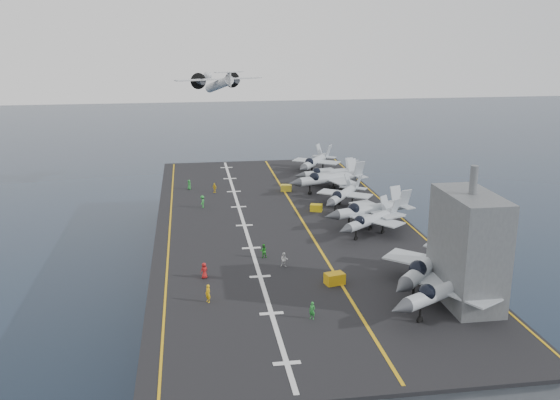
{
  "coord_description": "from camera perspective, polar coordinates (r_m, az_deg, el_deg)",
  "views": [
    {
      "loc": [
        -13.88,
        -88.46,
        39.08
      ],
      "look_at": [
        0.0,
        4.0,
        13.0
      ],
      "focal_mm": 40.0,
      "sensor_mm": 36.0,
      "label": 1
    }
  ],
  "objects": [
    {
      "name": "fighter_jet_4",
      "position": [
        93.85,
        8.39,
        -0.76
      ],
      "size": [
        16.94,
        13.94,
        5.06
      ],
      "primitive_type": null,
      "color": "#8D959B",
      "rests_on": "flight_deck"
    },
    {
      "name": "fighter_jet_8",
      "position": [
        126.39,
        3.22,
        3.59
      ],
      "size": [
        15.62,
        17.06,
        4.93
      ],
      "primitive_type": null,
      "color": "#9CA5AD",
      "rests_on": "flight_deck"
    },
    {
      "name": "crew_1",
      "position": [
        68.15,
        -6.6,
        -8.49
      ],
      "size": [
        1.31,
        1.44,
        2.0
      ],
      "primitive_type": "imported",
      "color": "yellow",
      "rests_on": "flight_deck"
    },
    {
      "name": "tow_cart_b",
      "position": [
        100.36,
        3.33,
        -0.71
      ],
      "size": [
        2.18,
        1.77,
        1.13
      ],
      "primitive_type": null,
      "color": "yellow",
      "rests_on": "flight_deck"
    },
    {
      "name": "tow_cart_a",
      "position": [
        72.63,
        5.02,
        -7.17
      ],
      "size": [
        2.46,
        1.9,
        1.31
      ],
      "primitive_type": null,
      "color": "#CB960E",
      "rests_on": "flight_deck"
    },
    {
      "name": "landing_centerline",
      "position": [
        93.32,
        -3.28,
        -2.33
      ],
      "size": [
        0.5,
        90.0,
        0.02
      ],
      "primitive_type": "cube",
      "color": "silver",
      "rests_on": "flight_deck"
    },
    {
      "name": "tow_cart_c",
      "position": [
        112.5,
        0.58,
        1.12
      ],
      "size": [
        2.13,
        1.61,
        1.15
      ],
      "primitive_type": null,
      "color": "gold",
      "rests_on": "flight_deck"
    },
    {
      "name": "fighter_jet_0",
      "position": [
        67.33,
        15.07,
        -7.79
      ],
      "size": [
        17.85,
        15.92,
        5.17
      ],
      "primitive_type": null,
      "color": "#8F979F",
      "rests_on": "flight_deck"
    },
    {
      "name": "foul_line",
      "position": [
        94.51,
        2.16,
        -2.08
      ],
      "size": [
        0.35,
        90.0,
        0.02
      ],
      "primitive_type": "cube",
      "color": "gold",
      "rests_on": "flight_deck"
    },
    {
      "name": "crew_6",
      "position": [
        64.19,
        2.97,
        -10.06
      ],
      "size": [
        1.32,
        1.27,
        1.84
      ],
      "primitive_type": "imported",
      "color": "#268C33",
      "rests_on": "flight_deck"
    },
    {
      "name": "deck_edge_port",
      "position": [
        93.04,
        -10.05,
        -2.6
      ],
      "size": [
        0.25,
        90.0,
        0.02
      ],
      "primitive_type": "cube",
      "color": "gold",
      "rests_on": "flight_deck"
    },
    {
      "name": "deck_edge_stbd",
      "position": [
        98.46,
        11.06,
        -1.64
      ],
      "size": [
        0.25,
        90.0,
        0.02
      ],
      "primitive_type": "cube",
      "color": "gold",
      "rests_on": "flight_deck"
    },
    {
      "name": "transport_plane",
      "position": [
        152.54,
        -5.59,
        10.47
      ],
      "size": [
        24.98,
        20.63,
        5.08
      ],
      "primitive_type": null,
      "color": "white"
    },
    {
      "name": "fighter_jet_3",
      "position": [
        89.66,
        8.36,
        -1.72
      ],
      "size": [
        15.59,
        14.87,
        4.52
      ],
      "primitive_type": null,
      "color": "#8F959E",
      "rests_on": "flight_deck"
    },
    {
      "name": "crew_5",
      "position": [
        114.77,
        -8.31,
        1.4
      ],
      "size": [
        1.12,
        1.26,
        1.76
      ],
      "primitive_type": "imported",
      "color": "#268C33",
      "rests_on": "flight_deck"
    },
    {
      "name": "crew_0",
      "position": [
        74.36,
        -6.94,
        -6.43
      ],
      "size": [
        1.38,
        1.23,
        1.92
      ],
      "primitive_type": "imported",
      "color": "#B21919",
      "rests_on": "flight_deck"
    },
    {
      "name": "island_superstructure",
      "position": [
        68.56,
        16.88,
        -3.11
      ],
      "size": [
        5.0,
        10.0,
        15.0
      ],
      "primitive_type": null,
      "color": "#56595E",
      "rests_on": "flight_deck"
    },
    {
      "name": "flight_deck",
      "position": [
        94.08,
        0.36,
        -2.29
      ],
      "size": [
        38.0,
        92.0,
        0.4
      ],
      "primitive_type": "cube",
      "color": "black",
      "rests_on": "hull"
    },
    {
      "name": "crew_2",
      "position": [
        80.24,
        -1.53,
        -4.66
      ],
      "size": [
        1.16,
        0.82,
        1.84
      ],
      "primitive_type": "imported",
      "color": "#1F8320",
      "rests_on": "flight_deck"
    },
    {
      "name": "crew_4",
      "position": [
        111.93,
        -6.02,
        1.12
      ],
      "size": [
        1.25,
        1.25,
        1.76
      ],
      "primitive_type": "imported",
      "color": "yellow",
      "rests_on": "flight_deck"
    },
    {
      "name": "hull",
      "position": [
        95.81,
        0.36,
        -5.25
      ],
      "size": [
        36.0,
        90.0,
        10.0
      ],
      "primitive_type": "cube",
      "color": "#56595E",
      "rests_on": "ground"
    },
    {
      "name": "fighter_jet_6",
      "position": [
        111.86,
        4.61,
        2.06
      ],
      "size": [
        17.59,
        14.54,
        5.24
      ],
      "primitive_type": null,
      "color": "#A1A9B2",
      "rests_on": "flight_deck"
    },
    {
      "name": "fighter_jet_1",
      "position": [
        72.98,
        13.54,
        -5.59
      ],
      "size": [
        19.22,
        19.56,
        5.72
      ],
      "primitive_type": null,
      "color": "#9BA2AD",
      "rests_on": "flight_deck"
    },
    {
      "name": "crew_3",
      "position": [
        102.77,
        -7.11,
        -0.15
      ],
      "size": [
        1.15,
        1.42,
        2.05
      ],
      "primitive_type": "imported",
      "color": "#268C33",
      "rests_on": "flight_deck"
    },
    {
      "name": "ground",
      "position": [
        97.7,
        0.35,
        -7.99
      ],
      "size": [
        500.0,
        500.0,
        0.0
      ],
      "primitive_type": "plane",
      "color": "#142135",
      "rests_on": "ground"
    },
    {
      "name": "fighter_jet_5",
      "position": [
        102.5,
        5.81,
        0.59
      ],
      "size": [
        14.74,
        15.89,
        4.59
      ],
      "primitive_type": null,
      "color": "#9DA5AB",
      "rests_on": "flight_deck"
    },
    {
      "name": "fighter_jet_7",
      "position": [
        117.79,
        4.6,
        2.55
      ],
      "size": [
        14.34,
        11.15,
        4.43
      ],
      "primitive_type": null,
      "color": "#A2ABB3",
      "rests_on": "flight_deck"
    },
    {
      "name": "crew_7",
      "position": [
        77.23,
        0.4,
        -5.48
      ],
      "size": [
        1.2,
        0.9,
        1.84
      ],
      "primitive_type": "imported",
      "color": "white",
      "rests_on": "flight_deck"
    }
  ]
}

